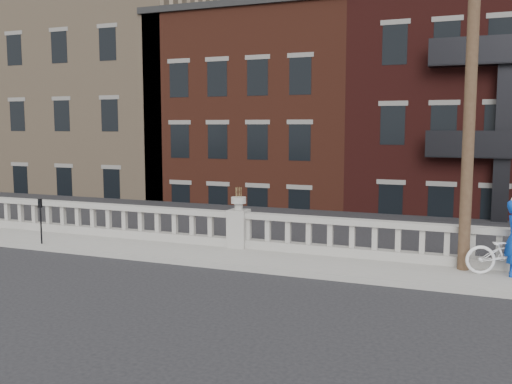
% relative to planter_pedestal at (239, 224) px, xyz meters
% --- Properties ---
extents(ground, '(120.00, 120.00, 0.00)m').
position_rel_planter_pedestal_xyz_m(ground, '(0.00, -3.95, -0.83)').
color(ground, black).
rests_on(ground, ground).
extents(sidewalk, '(32.00, 2.20, 0.15)m').
position_rel_planter_pedestal_xyz_m(sidewalk, '(0.00, -0.95, -0.76)').
color(sidewalk, gray).
rests_on(sidewalk, ground).
extents(balustrade, '(28.00, 0.34, 1.03)m').
position_rel_planter_pedestal_xyz_m(balustrade, '(0.00, 0.00, -0.19)').
color(balustrade, gray).
rests_on(balustrade, sidewalk).
extents(planter_pedestal, '(0.55, 0.55, 1.76)m').
position_rel_planter_pedestal_xyz_m(planter_pedestal, '(0.00, 0.00, 0.00)').
color(planter_pedestal, gray).
rests_on(planter_pedestal, sidewalk).
extents(lower_level, '(80.00, 44.00, 20.80)m').
position_rel_planter_pedestal_xyz_m(lower_level, '(0.56, 19.09, 1.80)').
color(lower_level, '#605E59').
rests_on(lower_level, ground).
extents(utility_pole, '(1.60, 0.28, 10.00)m').
position_rel_planter_pedestal_xyz_m(utility_pole, '(6.20, -0.35, 4.41)').
color(utility_pole, '#422D1E').
rests_on(utility_pole, sidewalk).
extents(parking_meter_c, '(0.10, 0.09, 1.36)m').
position_rel_planter_pedestal_xyz_m(parking_meter_c, '(-5.69, -1.80, 0.17)').
color(parking_meter_c, black).
rests_on(parking_meter_c, sidewalk).
extents(bicycle, '(2.16, 1.25, 1.07)m').
position_rel_planter_pedestal_xyz_m(bicycle, '(7.24, -0.47, -0.14)').
color(bicycle, white).
rests_on(bicycle, sidewalk).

